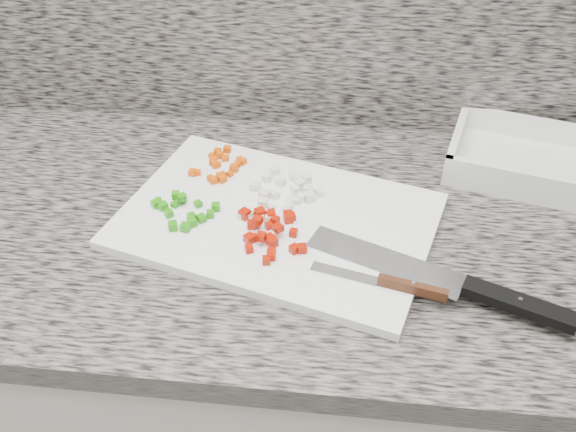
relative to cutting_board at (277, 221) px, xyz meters
name	(u,v)px	position (x,y,z in m)	size (l,w,h in m)	color
cabinet	(252,391)	(-0.06, 0.01, -0.48)	(3.92, 0.62, 0.86)	silver
countertop	(243,226)	(-0.06, 0.01, -0.03)	(3.96, 0.64, 0.04)	slate
cutting_board	(277,221)	(0.00, 0.00, 0.00)	(0.48, 0.32, 0.02)	white
carrot_pile	(221,165)	(-0.11, 0.12, 0.01)	(0.09, 0.11, 0.01)	#D64B04
onion_pile	(288,188)	(0.01, 0.07, 0.01)	(0.12, 0.12, 0.02)	silver
green_pepper_pile	(183,210)	(-0.15, -0.01, 0.02)	(0.11, 0.08, 0.02)	#24890C
red_pepper_pile	(269,229)	(-0.01, -0.04, 0.02)	(0.11, 0.12, 0.02)	#A31202
garlic_pile	(260,213)	(-0.03, 0.00, 0.01)	(0.06, 0.04, 0.01)	beige
chef_knife	(470,288)	(0.28, -0.13, 0.01)	(0.37, 0.18, 0.02)	silver
paring_knife	(395,284)	(0.18, -0.13, 0.01)	(0.19, 0.06, 0.02)	silver
tray	(528,162)	(0.42, 0.19, 0.01)	(0.30, 0.25, 0.06)	silver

